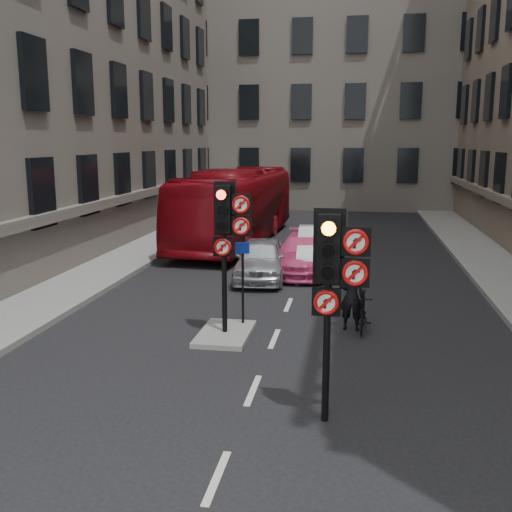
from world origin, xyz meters
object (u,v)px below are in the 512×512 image
(car_white, at_px, (321,249))
(info_sign, at_px, (243,271))
(car_pink, at_px, (303,254))
(signal_far, at_px, (227,225))
(motorcyclist, at_px, (351,297))
(signal_near, at_px, (334,271))
(motorcycle, at_px, (363,312))
(car_silver, at_px, (261,259))
(bus_red, at_px, (236,206))

(car_white, height_order, info_sign, info_sign)
(car_pink, bearing_deg, info_sign, -96.82)
(signal_far, relative_size, info_sign, 1.73)
(car_white, xyz_separation_m, motorcyclist, (1.16, -6.86, 0.07))
(signal_near, bearing_deg, motorcyclist, 86.70)
(motorcycle, distance_m, motorcyclist, 0.46)
(car_pink, distance_m, motorcyclist, 6.62)
(signal_near, relative_size, signal_far, 1.00)
(car_white, distance_m, motorcycle, 7.02)
(car_white, bearing_deg, car_silver, -140.11)
(info_sign, bearing_deg, bus_red, 83.01)
(motorcyclist, relative_size, info_sign, 0.82)
(car_white, bearing_deg, motorcyclist, -83.90)
(car_white, distance_m, car_pink, 0.76)
(car_silver, bearing_deg, motorcyclist, -62.85)
(car_pink, height_order, motorcyclist, motorcyclist)
(signal_near, bearing_deg, car_silver, 105.39)
(car_pink, relative_size, motorcycle, 2.86)
(signal_far, xyz_separation_m, car_silver, (-0.17, 6.07, -2.01))
(car_white, xyz_separation_m, info_sign, (-1.52, -7.13, 0.68))
(motorcyclist, bearing_deg, signal_near, 93.97)
(car_pink, xyz_separation_m, bus_red, (-3.58, 5.67, 1.00))
(signal_far, height_order, info_sign, signal_far)
(car_white, distance_m, motorcyclist, 6.96)
(car_silver, relative_size, info_sign, 1.96)
(info_sign, bearing_deg, signal_far, -125.22)
(signal_far, height_order, car_pink, signal_far)
(signal_far, xyz_separation_m, car_pink, (1.15, 7.39, -2.04))
(motorcycle, relative_size, info_sign, 0.78)
(signal_near, xyz_separation_m, info_sign, (-2.39, 4.74, -1.13))
(bus_red, bearing_deg, car_pink, -53.92)
(car_pink, height_order, motorcycle, car_pink)
(signal_far, distance_m, motorcyclist, 3.58)
(motorcycle, bearing_deg, signal_near, -94.00)
(signal_near, distance_m, car_white, 12.04)
(signal_near, bearing_deg, motorcycle, 83.45)
(signal_far, distance_m, car_silver, 6.40)
(signal_near, height_order, car_white, signal_near)
(car_silver, bearing_deg, signal_near, -78.61)
(info_sign, bearing_deg, car_white, 58.88)
(motorcycle, bearing_deg, signal_far, -159.85)
(signal_near, xyz_separation_m, motorcycle, (0.57, 5.01, -2.10))
(signal_far, bearing_deg, bus_red, 100.52)
(signal_far, bearing_deg, signal_near, -56.98)
(signal_near, xyz_separation_m, car_white, (-0.87, 11.87, -1.81))
(signal_near, bearing_deg, bus_red, 106.42)
(bus_red, distance_m, info_sign, 12.60)
(signal_far, xyz_separation_m, car_white, (1.73, 7.87, -1.93))
(car_white, bearing_deg, motorcycle, -81.59)
(motorcycle, bearing_deg, car_white, 104.42)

